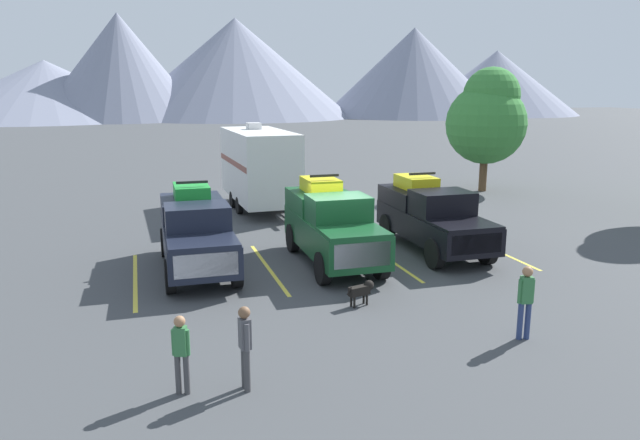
# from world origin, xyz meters

# --- Properties ---
(ground_plane) EXTENTS (240.00, 240.00, 0.00)m
(ground_plane) POSITION_xyz_m (0.00, 0.00, 0.00)
(ground_plane) COLOR #3F4244
(pickup_truck_a) EXTENTS (2.16, 5.60, 2.64)m
(pickup_truck_a) POSITION_xyz_m (-4.11, 1.02, 1.22)
(pickup_truck_a) COLOR black
(pickup_truck_a) RESTS_ON ground
(pickup_truck_b) EXTENTS (2.12, 5.40, 2.75)m
(pickup_truck_b) POSITION_xyz_m (0.09, 0.43, 1.27)
(pickup_truck_b) COLOR #144723
(pickup_truck_b) RESTS_ON ground
(pickup_truck_c) EXTENTS (2.17, 5.64, 2.59)m
(pickup_truck_c) POSITION_xyz_m (3.89, 0.94, 1.21)
(pickup_truck_c) COLOR black
(pickup_truck_c) RESTS_ON ground
(lot_stripe_a) EXTENTS (0.12, 5.50, 0.01)m
(lot_stripe_a) POSITION_xyz_m (-5.99, 0.38, 0.00)
(lot_stripe_a) COLOR gold
(lot_stripe_a) RESTS_ON ground
(lot_stripe_b) EXTENTS (0.12, 5.50, 0.01)m
(lot_stripe_b) POSITION_xyz_m (-2.00, 0.38, 0.00)
(lot_stripe_b) COLOR gold
(lot_stripe_b) RESTS_ON ground
(lot_stripe_c) EXTENTS (0.12, 5.50, 0.01)m
(lot_stripe_c) POSITION_xyz_m (2.00, 0.38, 0.00)
(lot_stripe_c) COLOR gold
(lot_stripe_c) RESTS_ON ground
(lot_stripe_d) EXTENTS (0.12, 5.50, 0.01)m
(lot_stripe_d) POSITION_xyz_m (5.99, 0.38, 0.00)
(lot_stripe_d) COLOR gold
(lot_stripe_d) RESTS_ON ground
(camper_trailer_a) EXTENTS (2.63, 7.51, 3.91)m
(camper_trailer_a) POSITION_xyz_m (-0.41, 9.59, 2.06)
(camper_trailer_a) COLOR white
(camper_trailer_a) RESTS_ON ground
(person_a) EXTENTS (0.32, 0.24, 1.53)m
(person_a) POSITION_xyz_m (-5.15, -6.85, 0.88)
(person_a) COLOR #3F3F42
(person_a) RESTS_ON ground
(person_b) EXTENTS (0.22, 0.36, 1.64)m
(person_b) POSITION_xyz_m (-4.01, -7.03, 0.95)
(person_b) COLOR #3F3F42
(person_b) RESTS_ON ground
(person_c) EXTENTS (0.37, 0.24, 1.70)m
(person_c) POSITION_xyz_m (2.35, -6.57, 0.98)
(person_c) COLOR navy
(person_c) RESTS_ON ground
(dog) EXTENTS (0.82, 0.39, 0.64)m
(dog) POSITION_xyz_m (-0.34, -3.51, 0.42)
(dog) COLOR black
(dog) RESTS_ON ground
(tree_a) EXTENTS (4.25, 4.25, 6.58)m
(tree_a) POSITION_xyz_m (12.20, 10.88, 3.98)
(tree_a) COLOR brown
(tree_a) RESTS_ON ground
(mountain_ridge) EXTENTS (157.01, 45.43, 17.79)m
(mountain_ridge) POSITION_xyz_m (6.88, 93.72, 7.39)
(mountain_ridge) COLOR gray
(mountain_ridge) RESTS_ON ground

